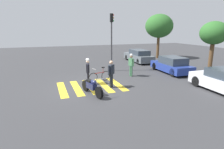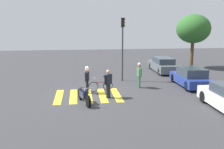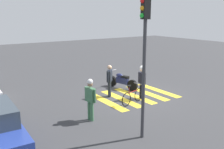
# 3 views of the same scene
# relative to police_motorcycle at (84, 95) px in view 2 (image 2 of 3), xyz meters

# --- Properties ---
(ground_plane) EXTENTS (60.00, 60.00, 0.00)m
(ground_plane) POSITION_rel_police_motorcycle_xyz_m (-1.51, 0.28, -0.46)
(ground_plane) COLOR #38383A
(police_motorcycle) EXTENTS (2.19, 0.84, 1.05)m
(police_motorcycle) POSITION_rel_police_motorcycle_xyz_m (0.00, 0.00, 0.00)
(police_motorcycle) COLOR black
(police_motorcycle) RESTS_ON ground_plane
(leaning_bicycle) EXTENTS (0.58, 1.67, 1.01)m
(leaning_bicycle) POSITION_rel_police_motorcycle_xyz_m (-2.48, 1.17, -0.08)
(leaning_bicycle) COLOR black
(leaning_bicycle) RESTS_ON ground_plane
(officer_on_foot) EXTENTS (0.50, 0.53, 1.73)m
(officer_on_foot) POSITION_rel_police_motorcycle_xyz_m (-0.89, 1.48, 0.53)
(officer_on_foot) COLOR #1E232D
(officer_on_foot) RESTS_ON ground_plane
(officer_by_motorcycle) EXTENTS (0.65, 0.31, 1.78)m
(officer_by_motorcycle) POSITION_rel_police_motorcycle_xyz_m (-2.10, 0.26, 0.56)
(officer_by_motorcycle) COLOR black
(officer_by_motorcycle) RESTS_ON ground_plane
(pedestrian_bystander) EXTENTS (0.67, 0.27, 1.79)m
(pedestrian_bystander) POSITION_rel_police_motorcycle_xyz_m (-3.10, 3.91, 0.57)
(pedestrian_bystander) COLOR #3F724C
(pedestrian_bystander) RESTS_ON ground_plane
(crosswalk_stripes) EXTENTS (3.29, 4.05, 0.01)m
(crosswalk_stripes) POSITION_rel_police_motorcycle_xyz_m (-1.51, 0.28, -0.46)
(crosswalk_stripes) COLOR yellow
(crosswalk_stripes) RESTS_ON ground_plane
(car_grey_coupe) EXTENTS (4.69, 1.79, 1.37)m
(car_grey_coupe) POSITION_rel_police_motorcycle_xyz_m (-8.86, 7.56, 0.19)
(car_grey_coupe) COLOR black
(car_grey_coupe) RESTS_ON ground_plane
(car_blue_hatchback) EXTENTS (4.00, 1.84, 1.37)m
(car_blue_hatchback) POSITION_rel_police_motorcycle_xyz_m (-3.09, 7.71, 0.18)
(car_blue_hatchback) COLOR black
(car_blue_hatchback) RESTS_ON ground_plane
(traffic_light_pole) EXTENTS (0.27, 0.34, 4.88)m
(traffic_light_pole) POSITION_rel_police_motorcycle_xyz_m (-5.48, 3.15, 2.76)
(traffic_light_pole) COLOR #38383D
(traffic_light_pole) RESTS_ON ground_plane
(street_tree_near) EXTENTS (3.38, 3.38, 5.40)m
(street_tree_near) POSITION_rel_police_motorcycle_xyz_m (-10.61, 11.21, 3.48)
(street_tree_near) COLOR brown
(street_tree_near) RESTS_ON ground_plane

